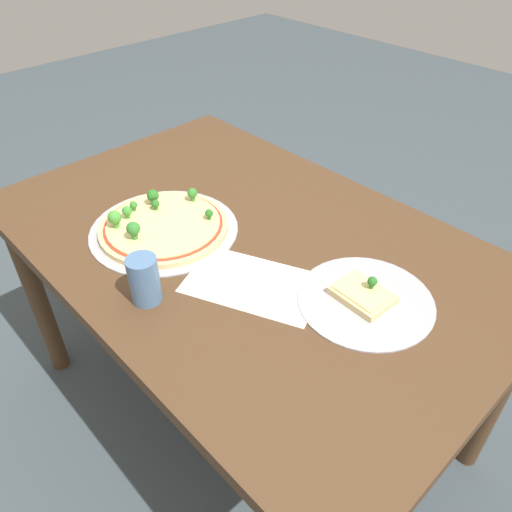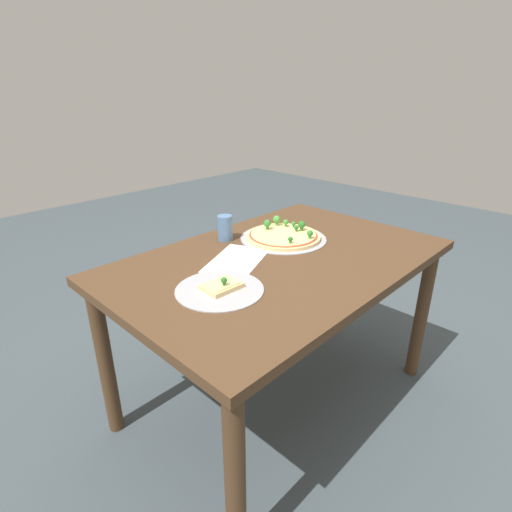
% 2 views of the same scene
% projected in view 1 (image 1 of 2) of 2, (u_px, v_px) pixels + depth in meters
% --- Properties ---
extents(ground_plane, '(8.00, 8.00, 0.00)m').
position_uv_depth(ground_plane, '(247.00, 406.00, 1.71)').
color(ground_plane, '#3D474C').
extents(dining_table, '(1.34, 0.87, 0.71)m').
position_uv_depth(dining_table, '(244.00, 264.00, 1.32)').
color(dining_table, '#4C331E').
rests_on(dining_table, ground_plane).
extents(pizza_tray_whole, '(0.38, 0.38, 0.07)m').
position_uv_depth(pizza_tray_whole, '(163.00, 226.00, 1.28)').
color(pizza_tray_whole, '#A3A3A8').
rests_on(pizza_tray_whole, dining_table).
extents(pizza_tray_slice, '(0.30, 0.30, 0.05)m').
position_uv_depth(pizza_tray_slice, '(364.00, 298.00, 1.08)').
color(pizza_tray_slice, '#A3A3A8').
rests_on(pizza_tray_slice, dining_table).
extents(drinking_cup, '(0.07, 0.07, 0.11)m').
position_uv_depth(drinking_cup, '(144.00, 280.00, 1.05)').
color(drinking_cup, '#4C7099').
rests_on(drinking_cup, dining_table).
extents(paper_menu, '(0.35, 0.29, 0.00)m').
position_uv_depth(paper_menu, '(253.00, 284.00, 1.13)').
color(paper_menu, white).
rests_on(paper_menu, dining_table).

